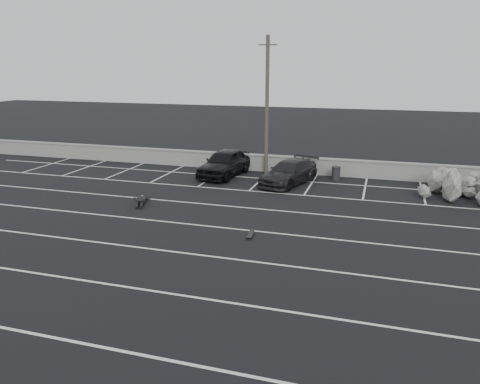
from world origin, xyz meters
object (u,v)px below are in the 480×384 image
(car_right, at_px, (289,173))
(skateboard, at_px, (250,234))
(riprap_pile, at_px, (464,189))
(car_left, at_px, (225,163))
(person, at_px, (141,198))
(trash_bin, at_px, (336,174))
(utility_pole, at_px, (267,106))

(car_right, bearing_deg, skateboard, -70.34)
(riprap_pile, xyz_separation_m, skateboard, (-8.97, -8.54, -0.38))
(car_left, bearing_deg, person, -101.34)
(car_right, xyz_separation_m, person, (-6.27, -5.82, -0.44))
(trash_bin, relative_size, riprap_pile, 0.17)
(riprap_pile, height_order, skateboard, riprap_pile)
(car_right, distance_m, utility_pole, 4.47)
(car_right, bearing_deg, car_left, -172.96)
(car_left, xyz_separation_m, person, (-2.12, -6.65, -0.59))
(car_left, xyz_separation_m, utility_pole, (2.31, 1.20, 3.38))
(car_right, distance_m, riprap_pile, 9.19)
(car_left, height_order, car_right, car_left)
(utility_pole, height_order, riprap_pile, utility_pole)
(car_left, distance_m, riprap_pile, 13.39)
(trash_bin, bearing_deg, car_right, -147.57)
(utility_pole, bearing_deg, riprap_pile, -11.64)
(car_left, height_order, skateboard, car_left)
(trash_bin, distance_m, person, 11.49)
(trash_bin, xyz_separation_m, skateboard, (-2.29, -10.39, -0.35))
(utility_pole, distance_m, skateboard, 11.75)
(person, bearing_deg, riprap_pile, -2.74)
(trash_bin, bearing_deg, riprap_pile, -15.43)
(car_right, xyz_separation_m, utility_pole, (-1.84, 2.02, 3.53))
(trash_bin, height_order, person, trash_bin)
(utility_pole, relative_size, riprap_pile, 1.71)
(car_left, xyz_separation_m, skateboard, (4.37, -9.61, -0.74))
(car_left, xyz_separation_m, riprap_pile, (13.34, -1.07, -0.36))
(person, xyz_separation_m, skateboard, (6.49, -2.97, -0.15))
(utility_pole, xyz_separation_m, riprap_pile, (11.03, -2.27, -3.74))
(riprap_pile, distance_m, person, 16.43)
(trash_bin, height_order, skateboard, trash_bin)
(trash_bin, bearing_deg, utility_pole, 174.38)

